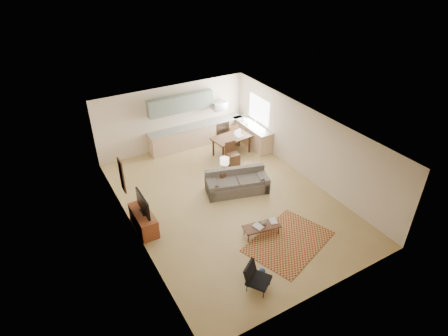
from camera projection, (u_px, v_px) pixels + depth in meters
room at (229, 167)px, 12.09m from camera, size 9.00×9.00×9.00m
kitchen_counter_back at (197, 135)px, 16.01m from camera, size 4.26×0.64×0.92m
kitchen_counter_right at (252, 135)px, 16.00m from camera, size 0.64×2.26×0.92m
kitchen_range at (220, 129)px, 16.48m from camera, size 0.62×0.62×0.90m
kitchen_microwave at (219, 106)px, 15.91m from camera, size 0.62×0.40×0.35m
upper_cabinets at (181, 103)px, 15.08m from camera, size 2.80×0.34×0.70m
window_right at (259, 110)px, 15.55m from camera, size 0.02×1.40×1.05m
wall_art_left at (122, 176)px, 11.29m from camera, size 0.06×0.42×1.10m
triptych at (171, 109)px, 15.12m from camera, size 1.70×0.04×0.50m
rug at (289, 241)px, 11.08m from camera, size 2.95×2.48×0.02m
sofa at (237, 182)px, 13.06m from camera, size 2.43×1.56×0.78m
coffee_table at (261, 230)px, 11.26m from camera, size 1.19×0.63×0.34m
book_a at (255, 228)px, 11.06m from camera, size 0.36×0.41×0.03m
book_b at (270, 221)px, 11.33m from camera, size 0.39×0.42×0.02m
vase at (264, 222)px, 11.19m from camera, size 0.23×0.23×0.17m
armchair at (259, 278)px, 9.44m from camera, size 0.88×0.88×0.72m
tv_credenza at (144, 220)px, 11.43m from camera, size 0.51×1.34×0.62m
tv at (143, 204)px, 11.13m from camera, size 0.10×1.03×0.62m
console_table at (224, 178)px, 13.37m from camera, size 0.63×0.49×0.66m
table_lamp at (224, 164)px, 13.06m from camera, size 0.40×0.40×0.53m
dining_table at (232, 145)px, 15.32m from camera, size 1.66×1.08×0.79m
dining_chair_near at (233, 154)px, 14.58m from camera, size 0.47×0.49×0.94m
dining_chair_far at (231, 134)px, 15.97m from camera, size 0.51×0.53×0.96m
laptop at (240, 133)px, 15.09m from camera, size 0.38×0.32×0.25m
soap_bottle at (244, 119)px, 16.03m from camera, size 0.11×0.11×0.19m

